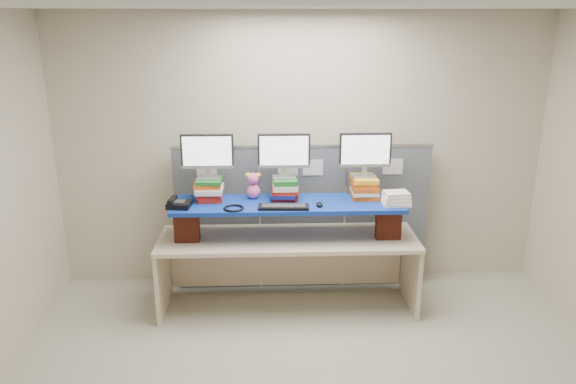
{
  "coord_description": "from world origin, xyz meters",
  "views": [
    {
      "loc": [
        -0.38,
        -3.6,
        2.76
      ],
      "look_at": [
        -0.17,
        1.31,
        1.19
      ],
      "focal_mm": 35.0,
      "sensor_mm": 36.0,
      "label": 1
    }
  ],
  "objects_px": {
    "monitor_right": "(365,152)",
    "desk": "(288,252)",
    "monitor_center": "(284,153)",
    "monitor_left": "(207,154)",
    "blue_board": "(288,204)",
    "keyboard": "(284,207)",
    "desk_phone": "(178,204)"
  },
  "relations": [
    {
      "from": "blue_board",
      "to": "monitor_right",
      "type": "distance_m",
      "value": 0.86
    },
    {
      "from": "desk",
      "to": "keyboard",
      "type": "distance_m",
      "value": 0.54
    },
    {
      "from": "blue_board",
      "to": "monitor_center",
      "type": "relative_size",
      "value": 4.41
    },
    {
      "from": "desk",
      "to": "monitor_center",
      "type": "relative_size",
      "value": 5.05
    },
    {
      "from": "desk",
      "to": "blue_board",
      "type": "relative_size",
      "value": 1.15
    },
    {
      "from": "monitor_right",
      "to": "keyboard",
      "type": "distance_m",
      "value": 0.92
    },
    {
      "from": "monitor_left",
      "to": "keyboard",
      "type": "xyz_separation_m",
      "value": [
        0.69,
        -0.29,
        -0.43
      ]
    },
    {
      "from": "blue_board",
      "to": "monitor_right",
      "type": "bearing_deg",
      "value": 9.33
    },
    {
      "from": "blue_board",
      "to": "monitor_right",
      "type": "height_order",
      "value": "monitor_right"
    },
    {
      "from": "monitor_center",
      "to": "monitor_right",
      "type": "relative_size",
      "value": 1.0
    },
    {
      "from": "monitor_left",
      "to": "desk_phone",
      "type": "relative_size",
      "value": 2.18
    },
    {
      "from": "monitor_left",
      "to": "desk_phone",
      "type": "height_order",
      "value": "monitor_left"
    },
    {
      "from": "desk",
      "to": "blue_board",
      "type": "xyz_separation_m",
      "value": [
        0.0,
        0.0,
        0.48
      ]
    },
    {
      "from": "keyboard",
      "to": "blue_board",
      "type": "bearing_deg",
      "value": 76.81
    },
    {
      "from": "monitor_left",
      "to": "desk_phone",
      "type": "xyz_separation_m",
      "value": [
        -0.26,
        -0.22,
        -0.41
      ]
    },
    {
      "from": "monitor_left",
      "to": "monitor_center",
      "type": "bearing_deg",
      "value": -0.0
    },
    {
      "from": "blue_board",
      "to": "desk_phone",
      "type": "bearing_deg",
      "value": -174.31
    },
    {
      "from": "monitor_center",
      "to": "keyboard",
      "type": "relative_size",
      "value": 1.06
    },
    {
      "from": "desk",
      "to": "monitor_right",
      "type": "bearing_deg",
      "value": 9.33
    },
    {
      "from": "monitor_left",
      "to": "monitor_right",
      "type": "height_order",
      "value": "same"
    },
    {
      "from": "blue_board",
      "to": "desk_phone",
      "type": "xyz_separation_m",
      "value": [
        -0.99,
        -0.09,
        0.05
      ]
    },
    {
      "from": "monitor_right",
      "to": "monitor_center",
      "type": "bearing_deg",
      "value": 180.0
    },
    {
      "from": "monitor_left",
      "to": "monitor_center",
      "type": "relative_size",
      "value": 1.0
    },
    {
      "from": "desk",
      "to": "blue_board",
      "type": "distance_m",
      "value": 0.48
    },
    {
      "from": "monitor_left",
      "to": "desk",
      "type": "bearing_deg",
      "value": -9.13
    },
    {
      "from": "keyboard",
      "to": "desk",
      "type": "bearing_deg",
      "value": 76.81
    },
    {
      "from": "blue_board",
      "to": "desk_phone",
      "type": "relative_size",
      "value": 9.6
    },
    {
      "from": "desk",
      "to": "monitor_left",
      "type": "xyz_separation_m",
      "value": [
        -0.74,
        0.12,
        0.94
      ]
    },
    {
      "from": "desk",
      "to": "monitor_center",
      "type": "height_order",
      "value": "monitor_center"
    },
    {
      "from": "blue_board",
      "to": "monitor_left",
      "type": "height_order",
      "value": "monitor_left"
    },
    {
      "from": "monitor_right",
      "to": "desk",
      "type": "bearing_deg",
      "value": -170.67
    },
    {
      "from": "desk",
      "to": "keyboard",
      "type": "bearing_deg",
      "value": -105.61
    }
  ]
}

